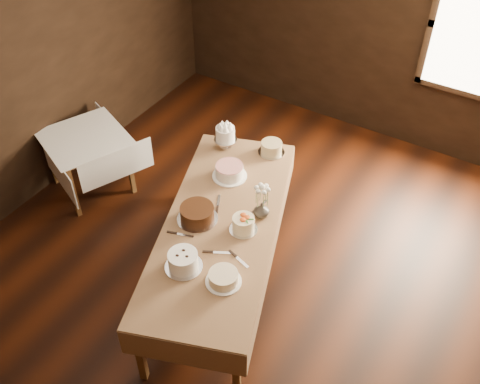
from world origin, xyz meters
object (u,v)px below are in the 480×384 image
(cake_flowers, at_px, (243,224))
(cake_server_e, at_px, (185,235))
(cake_swirl, at_px, (183,261))
(cake_cream, at_px, (223,278))
(cake_server_a, at_px, (222,253))
(flower_vase, at_px, (261,210))
(display_table, at_px, (221,227))
(cake_lattice, at_px, (229,172))
(cake_server_b, at_px, (242,262))
(cake_server_d, at_px, (262,204))
(side_table, at_px, (85,143))
(cake_chocolate, at_px, (197,214))
(cake_speckled, at_px, (271,148))
(cake_server_c, at_px, (219,200))
(cake_meringue, at_px, (225,138))

(cake_flowers, bearing_deg, cake_server_e, -140.90)
(cake_swirl, distance_m, cake_cream, 0.36)
(cake_server_a, distance_m, flower_vase, 0.56)
(display_table, height_order, cake_flowers, cake_flowers)
(cake_lattice, bearing_deg, cake_server_b, -52.19)
(cake_lattice, relative_size, cake_server_d, 1.40)
(cake_swirl, xyz_separation_m, flower_vase, (0.24, 0.84, -0.00))
(display_table, distance_m, cake_lattice, 0.64)
(cake_lattice, xyz_separation_m, cake_server_a, (0.47, -0.86, -0.05))
(side_table, bearing_deg, cake_server_a, -16.57)
(cake_lattice, relative_size, cake_chocolate, 0.88)
(cake_cream, bearing_deg, cake_speckled, 106.47)
(side_table, xyz_separation_m, cake_cream, (2.35, -0.90, 0.19))
(display_table, relative_size, cake_swirl, 8.57)
(cake_flowers, relative_size, cake_server_b, 1.12)
(cake_chocolate, height_order, cake_swirl, cake_swirl)
(cake_server_d, bearing_deg, cake_server_c, 121.45)
(side_table, bearing_deg, cake_server_d, 0.87)
(cake_server_d, distance_m, flower_vase, 0.16)
(cake_lattice, bearing_deg, cake_server_a, -61.19)
(cake_server_b, distance_m, cake_server_e, 0.57)
(cake_flowers, bearing_deg, cake_meringue, 130.13)
(cake_server_a, bearing_deg, cake_server_e, 151.33)
(cake_server_b, bearing_deg, cake_server_e, -162.11)
(display_table, distance_m, flower_vase, 0.39)
(cake_lattice, xyz_separation_m, cake_chocolate, (0.07, -0.64, 0.01))
(cake_server_d, bearing_deg, cake_server_b, -155.96)
(cake_cream, bearing_deg, cake_swirl, -173.34)
(cake_speckled, height_order, cake_swirl, cake_swirl)
(cake_flowers, distance_m, cake_server_c, 0.44)
(cake_server_a, height_order, cake_server_c, same)
(cake_swirl, bearing_deg, cake_cream, 6.66)
(cake_meringue, xyz_separation_m, cake_server_b, (0.95, -1.23, -0.11))
(cake_meringue, height_order, cake_speckled, cake_meringue)
(cake_server_c, height_order, cake_server_d, same)
(side_table, relative_size, cake_server_b, 4.61)
(cake_speckled, xyz_separation_m, cake_cream, (0.49, -1.64, -0.01))
(cake_chocolate, relative_size, cake_server_b, 1.59)
(cake_meringue, bearing_deg, cake_server_b, -52.30)
(cake_flowers, xyz_separation_m, cake_server_a, (-0.01, -0.32, -0.07))
(cake_server_a, bearing_deg, cake_server_c, 97.27)
(cake_server_a, bearing_deg, cake_chocolate, 122.99)
(cake_lattice, bearing_deg, cake_server_d, -21.03)
(cake_server_a, bearing_deg, side_table, 134.81)
(flower_vase, bearing_deg, cake_meringue, 140.11)
(cake_meringue, distance_m, cake_swirl, 1.63)
(side_table, xyz_separation_m, cake_meringue, (1.42, 0.58, 0.25))
(cake_flowers, bearing_deg, flower_vase, 78.70)
(cake_cream, bearing_deg, cake_lattice, 120.27)
(cake_lattice, distance_m, flower_vase, 0.61)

